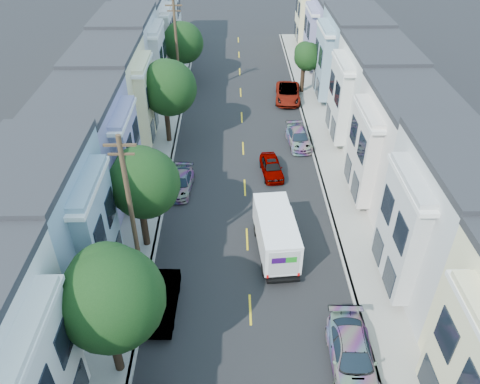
% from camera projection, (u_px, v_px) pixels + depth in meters
% --- Properties ---
extents(ground, '(160.00, 160.00, 0.00)m').
position_uv_depth(ground, '(250.00, 310.00, 26.39)').
color(ground, black).
rests_on(ground, ground).
extents(road_slab, '(12.00, 70.00, 0.02)m').
position_uv_depth(road_slab, '(244.00, 167.00, 38.57)').
color(road_slab, black).
rests_on(road_slab, ground).
extents(curb_left, '(0.30, 70.00, 0.15)m').
position_uv_depth(curb_left, '(170.00, 167.00, 38.45)').
color(curb_left, gray).
rests_on(curb_left, ground).
extents(curb_right, '(0.30, 70.00, 0.15)m').
position_uv_depth(curb_right, '(317.00, 165.00, 38.62)').
color(curb_right, gray).
rests_on(curb_right, ground).
extents(sidewalk_left, '(2.60, 70.00, 0.15)m').
position_uv_depth(sidewalk_left, '(155.00, 167.00, 38.43)').
color(sidewalk_left, gray).
rests_on(sidewalk_left, ground).
extents(sidewalk_right, '(2.60, 70.00, 0.15)m').
position_uv_depth(sidewalk_right, '(333.00, 165.00, 38.63)').
color(sidewalk_right, gray).
rests_on(sidewalk_right, ground).
extents(centerline, '(0.12, 70.00, 0.01)m').
position_uv_depth(centerline, '(244.00, 167.00, 38.58)').
color(centerline, gold).
rests_on(centerline, ground).
extents(townhouse_row_left, '(5.00, 70.00, 8.50)m').
position_uv_depth(townhouse_row_left, '(109.00, 168.00, 38.42)').
color(townhouse_row_left, silver).
rests_on(townhouse_row_left, ground).
extents(townhouse_row_right, '(5.00, 70.00, 8.50)m').
position_uv_depth(townhouse_row_right, '(378.00, 166.00, 38.73)').
color(townhouse_row_right, silver).
rests_on(townhouse_row_right, ground).
extents(tree_b, '(4.70, 4.70, 7.51)m').
position_uv_depth(tree_b, '(110.00, 299.00, 20.34)').
color(tree_b, black).
rests_on(tree_b, ground).
extents(tree_c, '(4.32, 4.32, 7.09)m').
position_uv_depth(tree_c, '(143.00, 184.00, 27.96)').
color(tree_c, black).
rests_on(tree_c, ground).
extents(tree_d, '(4.70, 4.70, 7.46)m').
position_uv_depth(tree_d, '(168.00, 88.00, 39.07)').
color(tree_d, black).
rests_on(tree_d, ground).
extents(tree_e, '(4.45, 4.45, 6.65)m').
position_uv_depth(tree_e, '(182.00, 43.00, 50.71)').
color(tree_e, black).
rests_on(tree_e, ground).
extents(tree_far_r, '(2.91, 2.91, 5.42)m').
position_uv_depth(tree_far_r, '(307.00, 57.00, 48.52)').
color(tree_far_r, black).
rests_on(tree_far_r, ground).
extents(utility_pole_near, '(1.60, 0.26, 10.00)m').
position_uv_depth(utility_pole_near, '(132.00, 218.00, 24.92)').
color(utility_pole_near, '#42301E').
rests_on(utility_pole_near, ground).
extents(utility_pole_far, '(1.60, 0.26, 10.00)m').
position_uv_depth(utility_pole_far, '(177.00, 52.00, 46.05)').
color(utility_pole_far, '#42301E').
rests_on(utility_pole_far, ground).
extents(fedex_truck, '(2.24, 5.82, 2.79)m').
position_uv_depth(fedex_truck, '(276.00, 233.00, 29.37)').
color(fedex_truck, white).
rests_on(fedex_truck, ground).
extents(lead_sedan, '(1.98, 4.22, 1.32)m').
position_uv_depth(lead_sedan, '(272.00, 167.00, 37.32)').
color(lead_sedan, black).
rests_on(lead_sedan, ground).
extents(parked_left_c, '(1.68, 4.45, 1.47)m').
position_uv_depth(parked_left_c, '(162.00, 301.00, 25.96)').
color(parked_left_c, '#B2B9C7').
rests_on(parked_left_c, ground).
extents(parked_left_d, '(2.01, 4.18, 1.22)m').
position_uv_depth(parked_left_d, '(181.00, 183.00, 35.59)').
color(parked_left_d, '#3D1607').
rests_on(parked_left_d, ground).
extents(parked_right_b, '(2.34, 5.20, 1.54)m').
position_uv_depth(parked_right_b, '(352.00, 357.00, 23.03)').
color(parked_right_b, silver).
rests_on(parked_right_b, ground).
extents(parked_right_c, '(2.17, 4.47, 1.30)m').
position_uv_depth(parked_right_c, '(298.00, 138.00, 41.19)').
color(parked_right_c, black).
rests_on(parked_right_c, ground).
extents(parked_right_d, '(2.98, 5.62, 1.51)m').
position_uv_depth(parked_right_d, '(288.00, 93.00, 48.76)').
color(parked_right_d, black).
rests_on(parked_right_d, ground).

